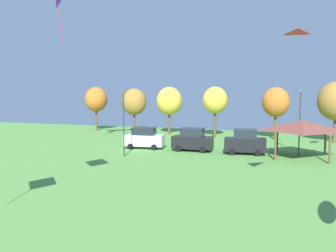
{
  "coord_description": "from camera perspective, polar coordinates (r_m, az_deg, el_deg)",
  "views": [
    {
      "loc": [
        4.58,
        2.63,
        6.42
      ],
      "look_at": [
        0.12,
        15.58,
        5.06
      ],
      "focal_mm": 38.0,
      "sensor_mm": 36.0,
      "label": 1
    }
  ],
  "objects": [
    {
      "name": "parked_car_third_from_left",
      "position": [
        36.79,
        12.26,
        -2.52
      ],
      "size": [
        4.28,
        2.38,
        2.56
      ],
      "rotation": [
        0.0,
        0.0,
        0.12
      ],
      "color": "black",
      "rests_on": "ground"
    },
    {
      "name": "park_pavilion",
      "position": [
        36.12,
        20.7,
        0.02
      ],
      "size": [
        5.92,
        5.61,
        3.6
      ],
      "color": "brown",
      "rests_on": "ground"
    },
    {
      "name": "treeline_tree_1",
      "position": [
        53.46,
        -5.45,
        3.84
      ],
      "size": [
        3.64,
        3.64,
        6.74
      ],
      "color": "brown",
      "rests_on": "ground"
    },
    {
      "name": "treeline_tree_3",
      "position": [
        48.97,
        7.56,
        4.07
      ],
      "size": [
        3.38,
        3.38,
        6.97
      ],
      "color": "brown",
      "rests_on": "ground"
    },
    {
      "name": "treeline_tree_4",
      "position": [
        48.59,
        16.92,
        3.65
      ],
      "size": [
        3.55,
        3.55,
        6.87
      ],
      "color": "brown",
      "rests_on": "ground"
    },
    {
      "name": "treeline_tree_2",
      "position": [
        52.24,
        0.2,
        4.0
      ],
      "size": [
        3.77,
        3.77,
        6.96
      ],
      "color": "brown",
      "rests_on": "ground"
    },
    {
      "name": "treeline_tree_5",
      "position": [
        48.09,
        25.33,
        3.61
      ],
      "size": [
        4.34,
        4.34,
        7.53
      ],
      "color": "brown",
      "rests_on": "ground"
    },
    {
      "name": "parked_car_second_from_left",
      "position": [
        37.86,
        3.95,
        -2.22
      ],
      "size": [
        4.25,
        2.0,
        2.49
      ],
      "rotation": [
        0.0,
        0.0,
        -0.0
      ],
      "color": "black",
      "rests_on": "ground"
    },
    {
      "name": "parked_car_leftmost",
      "position": [
        39.55,
        -3.83,
        -1.94
      ],
      "size": [
        4.52,
        2.34,
        2.39
      ],
      "rotation": [
        0.0,
        0.0,
        0.12
      ],
      "color": "silver",
      "rests_on": "ground"
    },
    {
      "name": "light_post_0",
      "position": [
        37.12,
        20.39,
        1.09
      ],
      "size": [
        0.36,
        0.2,
        6.53
      ],
      "color": "#2D2D33",
      "rests_on": "ground"
    },
    {
      "name": "treeline_tree_0",
      "position": [
        58.11,
        -11.46,
        4.18
      ],
      "size": [
        3.57,
        3.57,
        6.99
      ],
      "color": "brown",
      "rests_on": "ground"
    },
    {
      "name": "light_post_1",
      "position": [
        34.65,
        -7.13,
        0.98
      ],
      "size": [
        0.36,
        0.2,
        6.39
      ],
      "color": "#2D2D33",
      "rests_on": "ground"
    },
    {
      "name": "kite_flying_1",
      "position": [
        20.29,
        17.72,
        11.97
      ],
      "size": [
        1.66,
        2.01,
        0.13
      ],
      "color": "red"
    }
  ]
}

